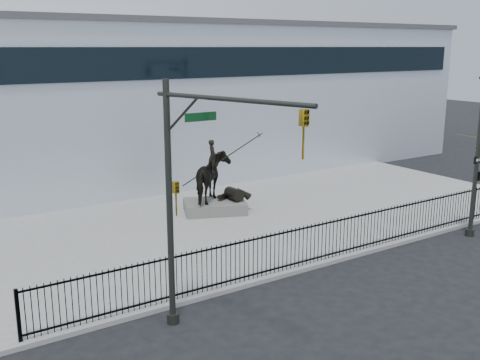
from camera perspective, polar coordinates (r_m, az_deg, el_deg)
ground at (r=20.55m, az=11.40°, el=-9.25°), size 120.00×120.00×0.00m
plaza at (r=25.62m, az=0.36°, el=-4.19°), size 30.00×12.00×0.15m
building at (r=36.12m, az=-11.26°, el=7.87°), size 44.00×14.00×9.00m
picket_fence at (r=21.07m, az=9.12°, el=-5.95°), size 22.10×0.10×1.50m
statue_plinth at (r=26.72m, az=-2.58°, el=-2.70°), size 3.38×2.90×0.53m
equestrian_statue at (r=26.37m, az=-2.50°, el=0.20°), size 3.40×2.82×3.10m
traffic_signal_left at (r=14.89m, az=-4.96°, el=-1.39°), size 1.52×4.84×7.00m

